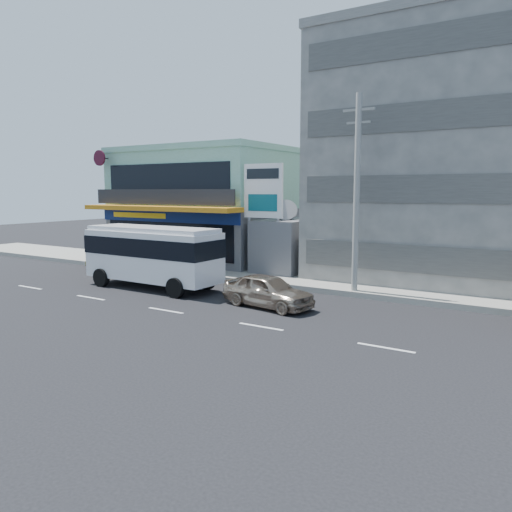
# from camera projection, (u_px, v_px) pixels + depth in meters

# --- Properties ---
(ground) EXTENTS (120.00, 120.00, 0.00)m
(ground) POSITION_uv_depth(u_px,v_px,m) (166.00, 311.00, 22.27)
(ground) COLOR black
(ground) RESTS_ON ground
(sidewalk) EXTENTS (70.00, 5.00, 0.30)m
(sidewalk) POSITION_uv_depth(u_px,v_px,m) (351.00, 285.00, 27.58)
(sidewalk) COLOR gray
(sidewalk) RESTS_ON ground
(shop_building) EXTENTS (12.40, 11.70, 8.00)m
(shop_building) POSITION_uv_depth(u_px,v_px,m) (211.00, 208.00, 37.67)
(shop_building) COLOR #4F4F54
(shop_building) RESTS_ON ground
(concrete_building) EXTENTS (16.00, 12.00, 14.00)m
(concrete_building) POSITION_uv_depth(u_px,v_px,m) (472.00, 161.00, 28.66)
(concrete_building) COLOR gray
(concrete_building) RESTS_ON ground
(gap_structure) EXTENTS (3.00, 6.00, 3.50)m
(gap_structure) POSITION_uv_depth(u_px,v_px,m) (292.00, 246.00, 32.11)
(gap_structure) COLOR #4F4F54
(gap_structure) RESTS_ON ground
(satellite_dish) EXTENTS (1.50, 1.50, 0.15)m
(satellite_dish) POSITION_uv_depth(u_px,v_px,m) (285.00, 219.00, 31.03)
(satellite_dish) COLOR slate
(satellite_dish) RESTS_ON gap_structure
(billboard) EXTENTS (2.60, 0.18, 6.90)m
(billboard) POSITION_uv_depth(u_px,v_px,m) (263.00, 197.00, 29.61)
(billboard) COLOR gray
(billboard) RESTS_ON ground
(utility_pole_near) EXTENTS (1.60, 0.30, 10.00)m
(utility_pole_near) POSITION_uv_depth(u_px,v_px,m) (357.00, 194.00, 24.63)
(utility_pole_near) COLOR #999993
(utility_pole_near) RESTS_ON ground
(minibus) EXTENTS (8.06, 2.88, 3.36)m
(minibus) POSITION_uv_depth(u_px,v_px,m) (152.00, 252.00, 27.12)
(minibus) COLOR silver
(minibus) RESTS_ON ground
(sedan) EXTENTS (4.73, 2.48, 1.53)m
(sedan) POSITION_uv_depth(u_px,v_px,m) (268.00, 291.00, 22.84)
(sedan) COLOR tan
(sedan) RESTS_ON ground
(motorcycle_rider) EXTENTS (1.82, 0.71, 2.30)m
(motorcycle_rider) POSITION_uv_depth(u_px,v_px,m) (190.00, 267.00, 29.77)
(motorcycle_rider) COLOR #5C0D1C
(motorcycle_rider) RESTS_ON ground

